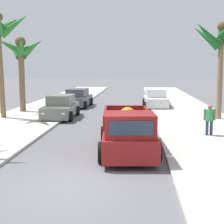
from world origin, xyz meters
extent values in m
plane|color=slate|center=(0.00, 0.00, 0.00)|extent=(160.00, 160.00, 0.00)
cube|color=beige|center=(-5.34, 12.00, 0.06)|extent=(4.97, 60.00, 0.12)
cube|color=beige|center=(5.34, 12.00, 0.06)|extent=(4.97, 60.00, 0.12)
cube|color=silver|center=(-4.26, 12.00, 0.05)|extent=(0.16, 60.00, 0.10)
cube|color=silver|center=(4.26, 12.00, 0.05)|extent=(0.16, 60.00, 0.10)
cube|color=maroon|center=(1.40, 3.75, 0.60)|extent=(2.30, 5.23, 0.80)
cube|color=maroon|center=(1.52, 2.16, 1.40)|extent=(1.83, 1.63, 0.80)
cube|color=#283342|center=(1.46, 2.91, 1.42)|extent=(1.38, 0.16, 0.44)
cube|color=#283342|center=(1.58, 1.40, 1.42)|extent=(1.46, 0.17, 0.48)
cube|color=maroon|center=(2.24, 4.68, 1.28)|extent=(0.35, 3.30, 0.56)
cube|color=maroon|center=(0.42, 4.54, 1.28)|extent=(0.35, 3.30, 0.56)
cube|color=maroon|center=(1.21, 6.25, 1.28)|extent=(1.88, 0.24, 0.56)
cube|color=silver|center=(1.20, 6.34, 0.44)|extent=(1.83, 0.26, 0.20)
cylinder|color=black|center=(2.49, 2.30, 0.38)|extent=(0.32, 0.78, 0.76)
cylinder|color=black|center=(0.54, 2.15, 0.38)|extent=(0.32, 0.78, 0.76)
cylinder|color=black|center=(2.27, 5.23, 0.38)|extent=(0.32, 0.78, 0.76)
cylinder|color=black|center=(0.31, 5.08, 0.38)|extent=(0.32, 0.78, 0.76)
cube|color=red|center=(1.95, 6.37, 0.74)|extent=(0.22, 0.06, 0.18)
cube|color=red|center=(0.45, 6.26, 0.74)|extent=(0.22, 0.06, 0.18)
sphere|color=orange|center=(1.37, 4.71, 1.34)|extent=(0.68, 0.68, 0.68)
cube|color=silver|center=(3.33, 17.76, 0.54)|extent=(1.88, 4.25, 0.72)
cube|color=silver|center=(3.33, 17.86, 1.22)|extent=(1.58, 2.14, 0.64)
cube|color=#283342|center=(3.35, 16.89, 1.20)|extent=(1.37, 0.12, 0.52)
cube|color=#283342|center=(3.30, 18.83, 1.20)|extent=(1.34, 0.12, 0.50)
cylinder|color=black|center=(4.27, 16.48, 0.32)|extent=(0.24, 0.65, 0.64)
cylinder|color=black|center=(2.47, 16.43, 0.32)|extent=(0.24, 0.65, 0.64)
cylinder|color=black|center=(4.19, 19.08, 0.32)|extent=(0.24, 0.65, 0.64)
cylinder|color=black|center=(2.39, 19.03, 0.32)|extent=(0.24, 0.65, 0.64)
cube|color=red|center=(3.90, 19.88, 0.64)|extent=(0.20, 0.05, 0.12)
cube|color=white|center=(4.01, 15.66, 0.61)|extent=(0.20, 0.05, 0.10)
cube|color=red|center=(2.63, 19.85, 0.64)|extent=(0.20, 0.05, 0.12)
cube|color=white|center=(2.78, 15.63, 0.61)|extent=(0.20, 0.05, 0.10)
cube|color=slate|center=(-3.25, 11.76, 0.54)|extent=(1.83, 4.23, 0.72)
cube|color=slate|center=(-3.25, 11.86, 1.22)|extent=(1.56, 2.13, 0.64)
cube|color=#283342|center=(-3.23, 10.89, 1.20)|extent=(1.37, 0.10, 0.52)
cube|color=#283342|center=(-3.27, 12.83, 1.20)|extent=(1.34, 0.10, 0.50)
cylinder|color=black|center=(-2.33, 10.48, 0.32)|extent=(0.23, 0.64, 0.64)
cylinder|color=black|center=(-4.13, 10.44, 0.32)|extent=(0.23, 0.64, 0.64)
cylinder|color=black|center=(-2.37, 13.08, 0.32)|extent=(0.23, 0.64, 0.64)
cylinder|color=black|center=(-4.17, 13.05, 0.32)|extent=(0.23, 0.64, 0.64)
cube|color=red|center=(-2.65, 13.88, 0.64)|extent=(0.20, 0.04, 0.12)
cube|color=white|center=(-2.60, 9.66, 0.61)|extent=(0.20, 0.04, 0.10)
cube|color=red|center=(-3.92, 13.86, 0.64)|extent=(0.20, 0.04, 0.12)
cube|color=white|center=(-3.83, 9.64, 0.61)|extent=(0.20, 0.04, 0.10)
cube|color=#474C56|center=(-3.23, 17.77, 0.54)|extent=(1.96, 4.28, 0.72)
cube|color=#474C56|center=(-3.24, 17.67, 1.22)|extent=(1.62, 2.17, 0.64)
cube|color=#283342|center=(-3.19, 18.64, 1.20)|extent=(1.37, 0.15, 0.52)
cube|color=#283342|center=(-3.28, 16.70, 1.20)|extent=(1.34, 0.14, 0.50)
cylinder|color=black|center=(-4.07, 19.11, 0.32)|extent=(0.25, 0.65, 0.64)
cylinder|color=black|center=(-2.27, 19.03, 0.32)|extent=(0.25, 0.65, 0.64)
cylinder|color=black|center=(-4.20, 16.51, 0.32)|extent=(0.25, 0.65, 0.64)
cylinder|color=black|center=(-2.39, 16.43, 0.32)|extent=(0.25, 0.65, 0.64)
cube|color=red|center=(-3.97, 15.69, 0.64)|extent=(0.20, 0.05, 0.12)
cube|color=white|center=(-3.74, 19.91, 0.61)|extent=(0.20, 0.05, 0.10)
cube|color=red|center=(-2.70, 15.63, 0.64)|extent=(0.20, 0.05, 0.12)
cube|color=white|center=(-2.51, 19.85, 0.61)|extent=(0.20, 0.05, 0.10)
cylinder|color=brown|center=(-6.85, 10.91, 3.21)|extent=(0.31, 0.55, 6.44)
cone|color=#2D7F33|center=(-5.81, 10.91, 5.95)|extent=(2.04, 0.58, 1.63)
cone|color=#2D7F33|center=(-6.46, 11.69, 6.10)|extent=(1.30, 1.85, 1.35)
cylinder|color=brown|center=(-6.62, 13.94, 2.57)|extent=(0.42, 0.46, 5.15)
cone|color=#2D7F33|center=(-5.79, 14.05, 4.83)|extent=(1.79, 0.80, 1.33)
cone|color=#2D7F33|center=(-6.14, 14.85, 4.69)|extent=(1.44, 2.06, 1.58)
cone|color=#2D7F33|center=(-7.33, 14.54, 4.66)|extent=(1.74, 1.60, 1.60)
cone|color=#2D7F33|center=(-7.28, 13.37, 4.86)|extent=(1.73, 1.60, 1.28)
cone|color=#2D7F33|center=(-6.25, 13.02, 4.85)|extent=(1.29, 2.09, 1.31)
sphere|color=brown|center=(-6.62, 13.94, 5.15)|extent=(0.76, 0.76, 0.76)
cylinder|color=#846B4C|center=(6.93, 11.71, 2.91)|extent=(0.34, 0.58, 5.84)
cone|color=#196023|center=(7.03, 12.58, 5.50)|extent=(0.77, 1.86, 1.35)
cone|color=#196023|center=(6.08, 12.36, 5.28)|extent=(1.96, 1.69, 1.74)
cone|color=#196023|center=(5.99, 11.28, 5.29)|extent=(2.01, 1.33, 1.71)
sphere|color=brown|center=(6.93, 11.71, 5.83)|extent=(0.61, 0.61, 0.61)
cylinder|color=navy|center=(5.14, 6.59, 0.41)|extent=(0.14, 0.14, 0.82)
cylinder|color=navy|center=(5.34, 6.59, 0.41)|extent=(0.14, 0.14, 0.82)
cube|color=green|center=(5.24, 6.59, 1.09)|extent=(0.43, 0.41, 0.55)
sphere|color=#8C664C|center=(5.24, 6.59, 1.48)|extent=(0.22, 0.22, 0.22)
cylinder|color=#8C664C|center=(5.00, 6.59, 1.12)|extent=(0.09, 0.09, 0.55)
cylinder|color=#8C664C|center=(5.48, 6.59, 1.12)|extent=(0.09, 0.09, 0.55)
camera|label=1|loc=(1.75, -8.69, 3.40)|focal=50.87mm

